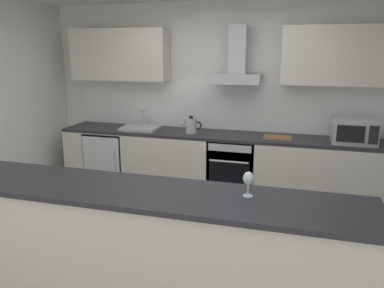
{
  "coord_description": "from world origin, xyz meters",
  "views": [
    {
      "loc": [
        0.98,
        -3.12,
        1.98
      ],
      "look_at": [
        -0.02,
        0.41,
        1.05
      ],
      "focal_mm": 34.93,
      "sensor_mm": 36.0,
      "label": 1
    }
  ],
  "objects": [
    {
      "name": "counter_island",
      "position": [
        -0.08,
        -0.78,
        0.5
      ],
      "size": [
        3.31,
        0.64,
        0.99
      ],
      "color": "beige",
      "rests_on": "ground"
    },
    {
      "name": "upper_cabinets",
      "position": [
        0.0,
        1.74,
        1.91
      ],
      "size": [
        4.29,
        0.32,
        0.7
      ],
      "color": "beige"
    },
    {
      "name": "backsplash_tile",
      "position": [
        0.0,
        1.9,
        1.23
      ],
      "size": [
        4.2,
        0.02,
        0.66
      ],
      "primitive_type": "cube",
      "color": "white"
    },
    {
      "name": "range_hood",
      "position": [
        0.21,
        1.7,
        1.79
      ],
      "size": [
        0.62,
        0.45,
        0.72
      ],
      "color": "#B7BABC"
    },
    {
      "name": "kettle",
      "position": [
        -0.35,
        1.53,
        1.01
      ],
      "size": [
        0.29,
        0.15,
        0.24
      ],
      "color": "#B7BABC",
      "rests_on": "counter_back"
    },
    {
      "name": "microwave",
      "position": [
        1.64,
        1.54,
        1.05
      ],
      "size": [
        0.5,
        0.38,
        0.3
      ],
      "color": "#B7BABC",
      "rests_on": "counter_back"
    },
    {
      "name": "refrigerator",
      "position": [
        -1.58,
        1.57,
        0.43
      ],
      "size": [
        0.58,
        0.6,
        0.85
      ],
      "color": "white",
      "rests_on": "ground"
    },
    {
      "name": "counter_back",
      "position": [
        0.0,
        1.59,
        0.45
      ],
      "size": [
        4.35,
        0.6,
        0.9
      ],
      "color": "beige",
      "rests_on": "ground"
    },
    {
      "name": "ground",
      "position": [
        0.0,
        0.0,
        -0.01
      ],
      "size": [
        5.95,
        4.83,
        0.02
      ],
      "primitive_type": "cube",
      "color": "gray"
    },
    {
      "name": "wall_back",
      "position": [
        0.0,
        1.97,
        1.3
      ],
      "size": [
        5.95,
        0.12,
        2.6
      ],
      "primitive_type": "cube",
      "color": "white",
      "rests_on": "ground"
    },
    {
      "name": "wine_glass",
      "position": [
        0.69,
        -0.69,
        1.12
      ],
      "size": [
        0.08,
        0.08,
        0.18
      ],
      "color": "silver",
      "rests_on": "counter_island"
    },
    {
      "name": "sink",
      "position": [
        -1.1,
        1.58,
        0.93
      ],
      "size": [
        0.5,
        0.4,
        0.26
      ],
      "color": "silver",
      "rests_on": "counter_back"
    },
    {
      "name": "oven",
      "position": [
        0.21,
        1.57,
        0.46
      ],
      "size": [
        0.6,
        0.62,
        0.8
      ],
      "color": "slate",
      "rests_on": "ground"
    },
    {
      "name": "chopping_board",
      "position": [
        0.77,
        1.54,
        0.91
      ],
      "size": [
        0.34,
        0.23,
        0.02
      ],
      "primitive_type": "cube",
      "rotation": [
        0.0,
        0.0,
        -0.02
      ],
      "color": "#9E7247",
      "rests_on": "counter_back"
    }
  ]
}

